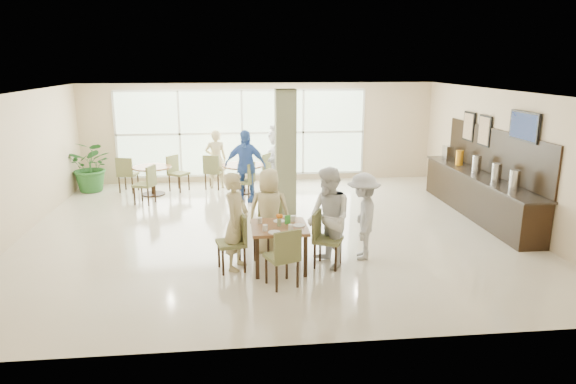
{
  "coord_description": "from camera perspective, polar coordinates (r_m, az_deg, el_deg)",
  "views": [
    {
      "loc": [
        -0.76,
        -10.11,
        3.4
      ],
      "look_at": [
        0.2,
        -1.2,
        1.1
      ],
      "focal_mm": 32.0,
      "sensor_mm": 36.0,
      "label": 1
    }
  ],
  "objects": [
    {
      "name": "tabletop_clutter",
      "position": [
        8.46,
        -0.87,
        -3.43
      ],
      "size": [
        0.77,
        0.77,
        0.21
      ],
      "color": "white",
      "rests_on": "main_table"
    },
    {
      "name": "potted_plant",
      "position": [
        14.58,
        -20.97,
        2.69
      ],
      "size": [
        1.49,
        1.49,
        1.36
      ],
      "primitive_type": "imported",
      "rotation": [
        0.0,
        0.0,
        -0.25
      ],
      "color": "#276227",
      "rests_on": "ground"
    },
    {
      "name": "teen_standing",
      "position": [
        9.04,
        8.32,
        -2.69
      ],
      "size": [
        0.76,
        1.09,
        1.54
      ],
      "primitive_type": "imported",
      "rotation": [
        0.0,
        0.0,
        -1.77
      ],
      "color": "#B6B6B9",
      "rests_on": "ground"
    },
    {
      "name": "teen_left",
      "position": [
        8.54,
        -5.77,
        -3.26
      ],
      "size": [
        0.6,
        0.71,
        1.64
      ],
      "primitive_type": "imported",
      "rotation": [
        0.0,
        0.0,
        1.17
      ],
      "color": "#CDBE89",
      "rests_on": "ground"
    },
    {
      "name": "room_shell",
      "position": [
        10.28,
        -1.83,
        4.88
      ],
      "size": [
        10.0,
        10.0,
        10.0
      ],
      "color": "white",
      "rests_on": "ground"
    },
    {
      "name": "framed_art_b",
      "position": [
        13.3,
        19.46,
        6.89
      ],
      "size": [
        0.05,
        0.55,
        0.7
      ],
      "color": "black",
      "rests_on": "ground"
    },
    {
      "name": "ground",
      "position": [
        10.7,
        -1.76,
        -4.15
      ],
      "size": [
        10.0,
        10.0,
        0.0
      ],
      "primitive_type": "plane",
      "color": "beige",
      "rests_on": "ground"
    },
    {
      "name": "chairs_main_table",
      "position": [
        8.59,
        -1.02,
        -5.51
      ],
      "size": [
        2.19,
        1.95,
        0.95
      ],
      "color": "olive",
      "rests_on": "ground"
    },
    {
      "name": "round_table_left",
      "position": [
        13.75,
        -14.84,
        1.95
      ],
      "size": [
        1.0,
        1.0,
        0.75
      ],
      "color": "brown",
      "rests_on": "ground"
    },
    {
      "name": "wall_tv",
      "position": [
        11.16,
        24.78,
        6.65
      ],
      "size": [
        0.06,
        1.0,
        0.58
      ],
      "color": "black",
      "rests_on": "ground"
    },
    {
      "name": "adult_b",
      "position": [
        13.57,
        -1.16,
        3.8
      ],
      "size": [
        0.85,
        1.73,
        1.81
      ],
      "primitive_type": "imported",
      "rotation": [
        0.0,
        0.0,
        -1.64
      ],
      "color": "white",
      "rests_on": "ground"
    },
    {
      "name": "column",
      "position": [
        11.55,
        -0.29,
        4.42
      ],
      "size": [
        0.45,
        0.45,
        2.8
      ],
      "primitive_type": "cube",
      "color": "#696C4B",
      "rests_on": "ground"
    },
    {
      "name": "teen_right",
      "position": [
        8.58,
        4.54,
        -2.92
      ],
      "size": [
        0.87,
        0.99,
        1.71
      ],
      "primitive_type": "imported",
      "rotation": [
        0.0,
        0.0,
        -1.26
      ],
      "color": "white",
      "rests_on": "ground"
    },
    {
      "name": "framed_art_a",
      "position": [
        12.59,
        21.0,
        6.37
      ],
      "size": [
        0.05,
        0.55,
        0.7
      ],
      "color": "black",
      "rests_on": "ground"
    },
    {
      "name": "teen_far",
      "position": [
        9.23,
        -2.09,
        -2.13
      ],
      "size": [
        0.83,
        0.55,
        1.56
      ],
      "primitive_type": "imported",
      "rotation": [
        0.0,
        0.0,
        2.95
      ],
      "color": "#CDBE89",
      "rests_on": "ground"
    },
    {
      "name": "buffet_counter",
      "position": [
        12.27,
        20.46,
        0.05
      ],
      "size": [
        0.64,
        4.7,
        1.95
      ],
      "color": "black",
      "rests_on": "ground"
    },
    {
      "name": "round_table_right",
      "position": [
        13.58,
        -5.01,
        2.32
      ],
      "size": [
        1.09,
        1.09,
        0.75
      ],
      "color": "brown",
      "rests_on": "ground"
    },
    {
      "name": "adult_standing",
      "position": [
        14.12,
        -8.01,
        3.64
      ],
      "size": [
        0.61,
        0.42,
        1.6
      ],
      "primitive_type": "imported",
      "rotation": [
        0.0,
        0.0,
        3.21
      ],
      "color": "#CDBE89",
      "rests_on": "ground"
    },
    {
      "name": "adult_a",
      "position": [
        12.69,
        -4.78,
        2.93
      ],
      "size": [
        1.17,
        0.87,
        1.78
      ],
      "primitive_type": "imported",
      "rotation": [
        0.0,
        0.0,
        -0.29
      ],
      "color": "#3D66B9",
      "rests_on": "ground"
    },
    {
      "name": "window_bank",
      "position": [
        14.71,
        -5.11,
        6.53
      ],
      "size": [
        7.0,
        0.04,
        7.0
      ],
      "color": "silver",
      "rests_on": "ground"
    },
    {
      "name": "main_table",
      "position": [
        8.52,
        -0.98,
        -4.42
      ],
      "size": [
        0.92,
        0.92,
        0.75
      ],
      "color": "brown",
      "rests_on": "ground"
    },
    {
      "name": "chairs_table_left",
      "position": [
        13.72,
        -15.02,
        1.59
      ],
      "size": [
        1.91,
        1.82,
        0.95
      ],
      "color": "olive",
      "rests_on": "ground"
    },
    {
      "name": "chairs_table_right",
      "position": [
        13.62,
        -4.93,
        1.94
      ],
      "size": [
        2.21,
        1.86,
        0.95
      ],
      "color": "olive",
      "rests_on": "ground"
    }
  ]
}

